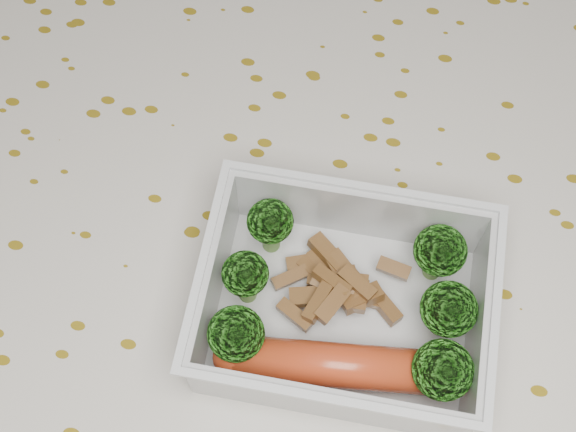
# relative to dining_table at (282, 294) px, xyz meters

# --- Properties ---
(dining_table) EXTENTS (1.40, 0.90, 0.75)m
(dining_table) POSITION_rel_dining_table_xyz_m (0.00, 0.00, 0.00)
(dining_table) COLOR brown
(dining_table) RESTS_ON ground
(tablecloth) EXTENTS (1.46, 0.96, 0.19)m
(tablecloth) POSITION_rel_dining_table_xyz_m (0.00, 0.00, 0.05)
(tablecloth) COLOR beige
(tablecloth) RESTS_ON dining_table
(lunch_container) EXTENTS (0.17, 0.13, 0.06)m
(lunch_container) POSITION_rel_dining_table_xyz_m (0.05, -0.04, 0.11)
(lunch_container) COLOR silver
(lunch_container) RESTS_ON tablecloth
(broccoli_florets) EXTENTS (0.15, 0.10, 0.05)m
(broccoli_florets) POSITION_rel_dining_table_xyz_m (0.05, -0.04, 0.12)
(broccoli_florets) COLOR #608C3F
(broccoli_florets) RESTS_ON lunch_container
(meat_pile) EXTENTS (0.08, 0.06, 0.03)m
(meat_pile) POSITION_rel_dining_table_xyz_m (0.04, -0.02, 0.10)
(meat_pile) COLOR brown
(meat_pile) RESTS_ON lunch_container
(sausage) EXTENTS (0.14, 0.04, 0.03)m
(sausage) POSITION_rel_dining_table_xyz_m (0.05, -0.07, 0.11)
(sausage) COLOR #B23919
(sausage) RESTS_ON lunch_container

